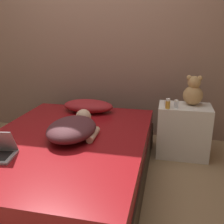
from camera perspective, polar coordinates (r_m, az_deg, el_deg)
The scene contains 10 objects.
ground_plane at distance 2.53m, azimuth -9.53°, elevation -14.24°, with size 12.00×12.00×0.00m, color #937551.
wall_back at distance 3.34m, azimuth -2.46°, elevation 17.24°, with size 8.00×0.06×2.60m.
bed at distance 2.43m, azimuth -9.79°, elevation -10.04°, with size 1.41×1.95×0.42m.
nightstand at distance 2.92m, azimuth 15.21°, elevation -3.96°, with size 0.54×0.36×0.56m.
pillow at distance 2.97m, azimuth -5.20°, elevation 1.32°, with size 0.57×0.32×0.14m.
person_lying at distance 2.32m, azimuth -8.42°, elevation -3.43°, with size 0.43×0.71×0.16m.
teddy_bear at distance 2.85m, azimuth 17.25°, elevation 4.13°, with size 0.20×0.20×0.31m.
bottle_white at distance 2.75m, azimuth 11.82°, elevation 1.77°, with size 0.05×0.05×0.06m.
bottle_clear at distance 2.72m, azimuth 13.78°, elevation 1.71°, with size 0.04×0.04×0.08m.
bottle_amber at distance 2.68m, azimuth 12.04°, elevation 1.77°, with size 0.05×0.05×0.10m.
Camera 1 is at (0.85, -1.98, 1.34)m, focal length 42.00 mm.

